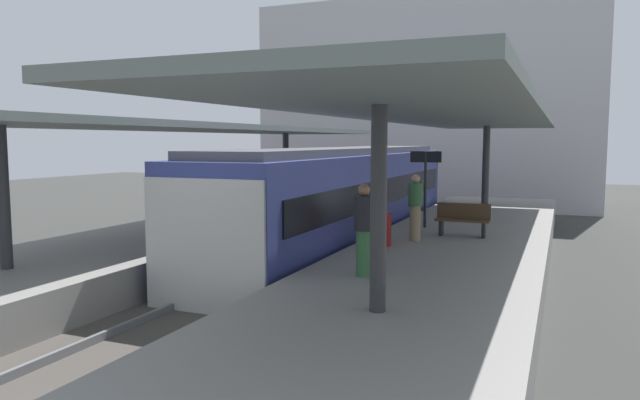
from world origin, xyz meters
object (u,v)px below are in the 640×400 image
passenger_near_bench (415,206)px  passenger_mid_platform (364,228)px  commuter_train (344,198)px  platform_sign (426,172)px  litter_bin (382,229)px  platform_bench (463,219)px

passenger_near_bench → passenger_mid_platform: (0.03, -4.18, 0.02)m
commuter_train → platform_sign: 2.75m
platform_sign → passenger_mid_platform: 6.63m
commuter_train → litter_bin: commuter_train is taller
platform_bench → passenger_near_bench: bearing=-128.7°
commuter_train → passenger_near_bench: 3.91m
platform_sign → passenger_mid_platform: platform_sign is taller
litter_bin → passenger_mid_platform: bearing=-79.4°
passenger_near_bench → passenger_mid_platform: 4.18m
passenger_mid_platform → litter_bin: bearing=100.6°
commuter_train → passenger_near_bench: (2.87, -2.66, 0.15)m
commuter_train → passenger_mid_platform: bearing=-67.1°
passenger_near_bench → passenger_mid_platform: passenger_mid_platform is taller
passenger_near_bench → platform_sign: bearing=96.7°
platform_sign → passenger_mid_platform: bearing=-87.3°
platform_bench → platform_sign: size_ratio=0.63×
platform_bench → litter_bin: (-1.56, -2.18, -0.06)m
platform_sign → litter_bin: platform_sign is taller
platform_bench → passenger_near_bench: 1.63m
litter_bin → platform_sign: bearing=85.0°
litter_bin → passenger_mid_platform: (0.60, -3.23, 0.49)m
platform_bench → litter_bin: bearing=-125.6°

